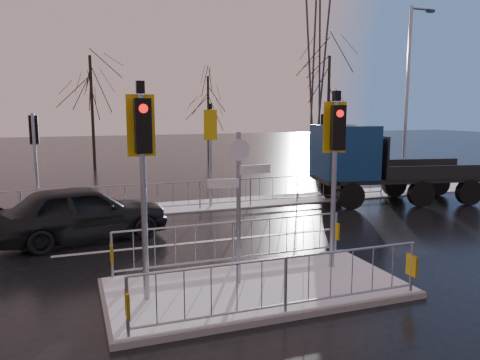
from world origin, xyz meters
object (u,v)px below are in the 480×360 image
object	(u,v)px
car_far_lane	(83,212)
street_lamp_right	(408,92)
flatbed_truck	(367,162)
traffic_island	(255,272)

from	to	relation	value
car_far_lane	street_lamp_right	world-z (taller)	street_lamp_right
street_lamp_right	car_far_lane	bearing A→B (deg)	-166.26
flatbed_truck	street_lamp_right	size ratio (longest dim) A/B	0.87
traffic_island	car_far_lane	world-z (taller)	traffic_island
traffic_island	flatbed_truck	xyz separation A→B (m)	(7.47, 6.93, 1.23)
car_far_lane	flatbed_truck	size ratio (longest dim) A/B	0.68
car_far_lane	street_lamp_right	xyz separation A→B (m)	(13.74, 3.36, 3.59)
flatbed_truck	car_far_lane	bearing A→B (deg)	-170.37
car_far_lane	flatbed_truck	xyz separation A→B (m)	(10.63, 1.80, 0.83)
car_far_lane	street_lamp_right	bearing A→B (deg)	-88.78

